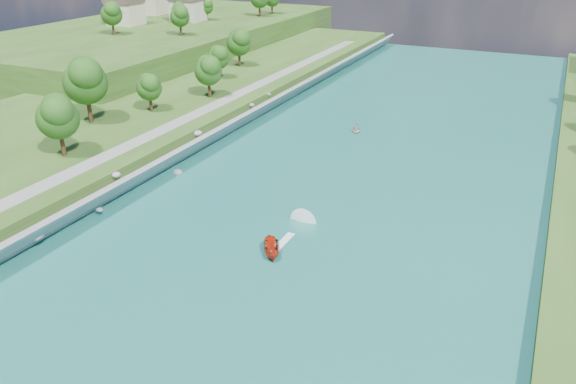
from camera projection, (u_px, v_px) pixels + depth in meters
The scene contains 10 objects.
ground at pixel (254, 280), 59.32m from camera, with size 260.00×260.00×0.00m, color #2D5119.
river_water at pixel (325, 205), 75.67m from camera, with size 55.00×240.00×0.10m, color #1C6A59.
berm_west at pixel (50, 139), 94.48m from camera, with size 45.00×240.00×3.50m, color #2D5119.
ridge_west at pixel (164, 39), 167.40m from camera, with size 60.00×120.00×9.00m, color #2D5119.
riprap_bank at pixel (165, 164), 84.44m from camera, with size 4.70×236.00×4.23m.
riverside_path at pixel (131, 145), 86.89m from camera, with size 3.00×200.00×0.10m, color gray.
ridge_houses at pixel (155, 5), 170.19m from camera, with size 29.50×29.50×8.40m.
trees_ridge at pixel (209, 7), 163.28m from camera, with size 24.37×60.38×10.34m.
motorboat at pixel (277, 244), 64.72m from camera, with size 3.66×19.04×2.00m.
raft at pixel (356, 130), 102.92m from camera, with size 3.26×3.81×1.50m.
Camera 1 is at (24.72, -43.44, 33.48)m, focal length 35.00 mm.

